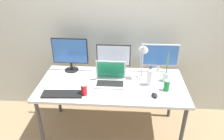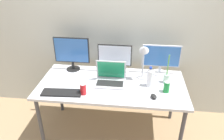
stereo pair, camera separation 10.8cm
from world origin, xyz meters
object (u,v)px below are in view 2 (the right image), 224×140
at_px(laptop_silver, 110,78).
at_px(mouse_by_keyboard, 154,96).
at_px(bamboo_vase, 166,77).
at_px(monitor_left, 72,52).
at_px(monitor_center, 115,58).
at_px(soda_can_near_keyboard, 83,89).
at_px(keyboard_main, 62,93).
at_px(water_bottle, 150,77).
at_px(work_desk, 112,88).
at_px(soda_can_by_laptop, 167,87).
at_px(desk_lamp, 144,56).
at_px(monitor_right, 161,58).

relative_size(laptop_silver, mouse_by_keyboard, 3.82).
bearing_deg(bamboo_vase, mouse_by_keyboard, -115.51).
relative_size(monitor_left, monitor_center, 1.06).
bearing_deg(bamboo_vase, soda_can_near_keyboard, -158.98).
relative_size(keyboard_main, water_bottle, 1.79).
bearing_deg(work_desk, soda_can_by_laptop, -9.64).
relative_size(soda_can_near_keyboard, soda_can_by_laptop, 1.00).
relative_size(monitor_center, soda_can_by_laptop, 3.37).
bearing_deg(bamboo_vase, laptop_silver, -173.00).
bearing_deg(work_desk, laptop_silver, 136.04).
bearing_deg(mouse_by_keyboard, work_desk, 136.09).
bearing_deg(work_desk, desk_lamp, 20.43).
bearing_deg(water_bottle, bamboo_vase, 26.85).
height_order(laptop_silver, desk_lamp, desk_lamp).
relative_size(monitor_right, water_bottle, 1.91).
distance_m(monitor_right, mouse_by_keyboard, 0.60).
relative_size(soda_can_near_keyboard, bamboo_vase, 0.35).
distance_m(laptop_silver, mouse_by_keyboard, 0.56).
bearing_deg(soda_can_near_keyboard, monitor_right, 33.80).
bearing_deg(laptop_silver, work_desk, -43.96).
relative_size(work_desk, bamboo_vase, 4.83).
xyz_separation_m(soda_can_by_laptop, desk_lamp, (-0.26, 0.24, 0.25)).
height_order(work_desk, bamboo_vase, bamboo_vase).
height_order(monitor_right, laptop_silver, monitor_right).
relative_size(monitor_center, keyboard_main, 0.97).
distance_m(monitor_center, soda_can_by_laptop, 0.74).
xyz_separation_m(mouse_by_keyboard, bamboo_vase, (0.16, 0.34, 0.05)).
height_order(monitor_right, mouse_by_keyboard, monitor_right).
xyz_separation_m(soda_can_near_keyboard, soda_can_by_laptop, (0.90, 0.15, 0.00)).
xyz_separation_m(keyboard_main, mouse_by_keyboard, (1.00, 0.03, 0.01)).
height_order(keyboard_main, soda_can_by_laptop, soda_can_by_laptop).
bearing_deg(work_desk, bamboo_vase, 9.00).
xyz_separation_m(monitor_left, mouse_by_keyboard, (1.02, -0.53, -0.23)).
xyz_separation_m(monitor_left, soda_can_near_keyboard, (0.27, -0.55, -0.18)).
xyz_separation_m(monitor_left, monitor_right, (1.12, 0.03, -0.04)).
relative_size(monitor_left, soda_can_by_laptop, 3.58).
distance_m(soda_can_near_keyboard, desk_lamp, 0.78).
xyz_separation_m(monitor_center, monitor_right, (0.57, 0.03, 0.01)).
relative_size(water_bottle, soda_can_near_keyboard, 1.94).
distance_m(monitor_left, monitor_center, 0.55).
height_order(monitor_center, laptop_silver, monitor_center).
distance_m(work_desk, monitor_left, 0.69).
relative_size(monitor_right, keyboard_main, 1.07).
xyz_separation_m(keyboard_main, soda_can_by_laptop, (1.14, 0.17, 0.05)).
distance_m(laptop_silver, desk_lamp, 0.47).
bearing_deg(desk_lamp, mouse_by_keyboard, -71.91).
bearing_deg(monitor_right, monitor_left, -178.56).
xyz_separation_m(monitor_left, monitor_center, (0.55, -0.00, -0.05)).
height_order(bamboo_vase, desk_lamp, desk_lamp).
bearing_deg(keyboard_main, desk_lamp, 21.07).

